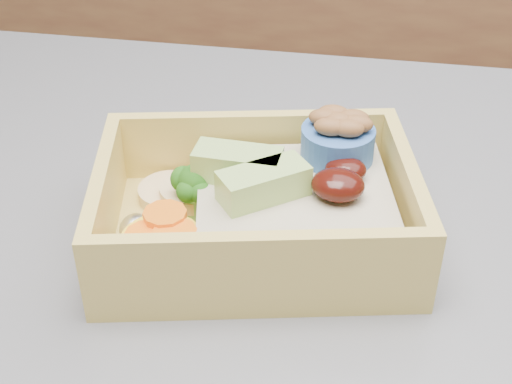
# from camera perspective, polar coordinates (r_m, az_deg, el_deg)

# --- Properties ---
(bento_box) EXTENTS (0.22, 0.18, 0.07)m
(bento_box) POSITION_cam_1_polar(r_m,az_deg,el_deg) (0.44, 0.75, -1.16)
(bento_box) COLOR #D6B958
(bento_box) RESTS_ON island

